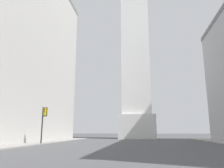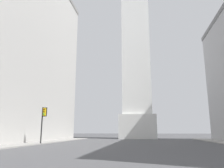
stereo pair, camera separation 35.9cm
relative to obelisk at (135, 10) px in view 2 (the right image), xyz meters
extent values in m
cube|color=silver|center=(0.00, 0.00, -33.80)|extent=(9.29, 9.29, 6.00)
cube|color=white|center=(0.00, 0.00, 0.40)|extent=(7.43, 7.43, 62.39)
cylinder|color=black|center=(-13.13, -28.28, -34.14)|extent=(0.18, 0.18, 5.31)
cylinder|color=#262626|center=(-13.13, -28.28, -36.75)|extent=(0.40, 0.40, 0.10)
cube|color=#E5B20F|center=(-12.84, -28.28, -32.19)|extent=(0.35, 0.35, 1.10)
cube|color=black|center=(-12.84, -28.10, -32.19)|extent=(0.58, 0.04, 1.32)
sphere|color=#410907|center=(-12.85, -28.47, -31.85)|extent=(0.22, 0.22, 0.22)
sphere|color=#483506|center=(-12.85, -28.47, -32.19)|extent=(0.22, 0.22, 0.22)
sphere|color=green|center=(-12.85, -28.47, -32.53)|extent=(0.22, 0.22, 0.22)
camera|label=1|loc=(1.04, -58.62, -34.99)|focal=35.00mm
camera|label=2|loc=(1.40, -58.57, -34.99)|focal=35.00mm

